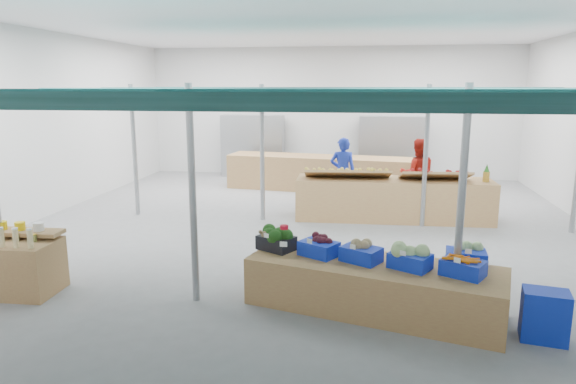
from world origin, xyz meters
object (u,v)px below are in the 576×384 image
Objects in this scene: fruit_counter at (393,199)px; crate_stack at (545,316)px; vendor_left at (343,172)px; vendor_right at (417,174)px; veg_counter at (374,286)px.

crate_stack is at bearing -76.56° from fruit_counter.
vendor_left is at bearing 134.92° from fruit_counter.
fruit_counter reaches higher than crate_stack.
crate_stack is at bearing 95.80° from vendor_right.
fruit_counter is 2.50× the size of vendor_left.
veg_counter is 5.45× the size of crate_stack.
vendor_left is (-1.20, 1.10, 0.40)m from fruit_counter.
vendor_left is 1.00× the size of vendor_right.
fruit_counter is 7.03× the size of crate_stack.
veg_counter is 4.92m from fruit_counter.
fruit_counter reaches higher than veg_counter.
crate_stack is at bearing 110.32° from vendor_left.
vendor_right is (1.80, 0.00, 0.00)m from vendor_left.
veg_counter is 6.11m from vendor_right.
crate_stack is (1.56, -5.44, -0.16)m from fruit_counter.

